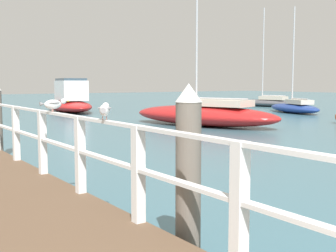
{
  "coord_description": "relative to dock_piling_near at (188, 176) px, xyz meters",
  "views": [
    {
      "loc": [
        -1.01,
        -0.09,
        2.05
      ],
      "look_at": [
        3.67,
        6.6,
        1.23
      ],
      "focal_mm": 46.2,
      "sensor_mm": 36.0,
      "label": 1
    }
  ],
  "objects": [
    {
      "name": "boat_0",
      "position": [
        10.38,
        12.22,
        -0.49
      ],
      "size": [
        4.79,
        8.29,
        9.43
      ],
      "rotation": [
        0.0,
        0.0,
        0.3
      ],
      "color": "red",
      "rests_on": "ground_plane"
    },
    {
      "name": "seagull_foreground",
      "position": [
        -0.38,
        1.25,
        0.68
      ],
      "size": [
        0.29,
        0.43,
        0.21
      ],
      "rotation": [
        0.0,
        0.0,
        5.73
      ],
      "color": "white",
      "rests_on": "pier_railing"
    },
    {
      "name": "boat_5",
      "position": [
        25.64,
        22.16,
        -0.65
      ],
      "size": [
        2.92,
        6.64,
        8.44
      ],
      "rotation": [
        0.0,
        0.0,
        0.18
      ],
      "color": "#4C4C51",
      "rests_on": "ground_plane"
    },
    {
      "name": "dock_piling_near",
      "position": [
        0.0,
        0.0,
        0.0
      ],
      "size": [
        0.29,
        0.29,
        2.04
      ],
      "color": "#6B6056",
      "rests_on": "ground_plane"
    },
    {
      "name": "seagull_background",
      "position": [
        -0.37,
        3.08,
        0.68
      ],
      "size": [
        0.48,
        0.19,
        0.21
      ],
      "rotation": [
        0.0,
        0.0,
        4.64
      ],
      "color": "white",
      "rests_on": "pier_railing"
    },
    {
      "name": "boat_4",
      "position": [
        21.03,
        15.43,
        -0.64
      ],
      "size": [
        3.4,
        5.56,
        7.15
      ],
      "rotation": [
        0.0,
        0.0,
        -0.33
      ],
      "color": "navy",
      "rests_on": "ground_plane"
    },
    {
      "name": "boat_1",
      "position": [
        8.89,
        25.2,
        -0.25
      ],
      "size": [
        3.67,
        7.84,
        2.35
      ],
      "rotation": [
        0.0,
        0.0,
        2.99
      ],
      "color": "red",
      "rests_on": "ground_plane"
    }
  ]
}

